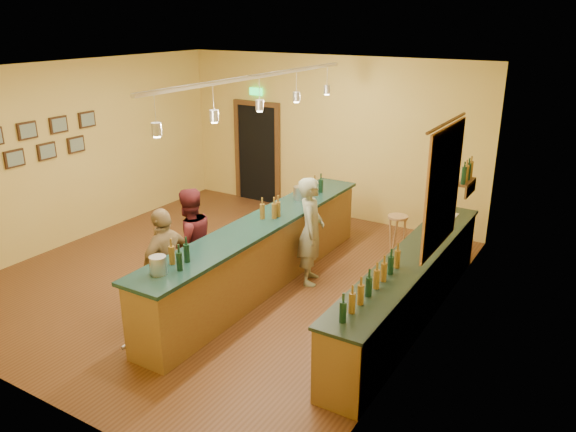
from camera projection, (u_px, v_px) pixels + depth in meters
The scene contains 17 objects.
floor at pixel (225, 275), 8.96m from camera, with size 7.00×7.00×0.00m, color #522E17.
ceiling at pixel (216, 69), 7.88m from camera, with size 6.50×7.00×0.02m, color silver.
wall_back at pixel (328, 137), 11.24m from camera, with size 6.50×0.02×3.20m, color #D9B651.
wall_front at pixel (6, 261), 5.60m from camera, with size 6.50×0.02×3.20m, color #D9B651.
wall_left at pixel (76, 153), 10.00m from camera, with size 0.02×7.00×3.20m, color #D9B651.
wall_right at pixel (433, 216), 6.83m from camera, with size 0.02×7.00×3.20m, color #D9B651.
doorway at pixel (258, 151), 12.20m from camera, with size 1.15×0.09×2.48m.
tapestry at pixel (443, 188), 7.08m from camera, with size 0.03×1.40×1.60m, color maroon.
bottle_shelf at pixel (468, 175), 8.38m from camera, with size 0.17×0.55×0.54m.
picture_grid at pixel (38, 141), 9.26m from camera, with size 0.06×2.20×0.70m, color #382111, non-canonical shape.
back_counter at pixel (410, 287), 7.49m from camera, with size 0.60×4.55×1.27m.
tasting_bar at pixel (262, 249), 8.40m from camera, with size 0.73×5.10×1.38m.
pendant_track at pixel (259, 88), 7.60m from camera, with size 0.11×4.60×0.50m.
bartender at pixel (311, 231), 8.47m from camera, with size 0.61×0.40×1.67m, color gray.
customer_a at pixel (190, 243), 8.07m from camera, with size 0.80×0.62×1.64m, color #59191E.
customer_b at pixel (166, 265), 7.43m from camera, with size 0.93×0.39×1.58m, color #997A51.
bar_stool at pixel (398, 224), 9.55m from camera, with size 0.34×0.34×0.71m.
Camera 1 is at (5.06, -6.42, 3.92)m, focal length 35.00 mm.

